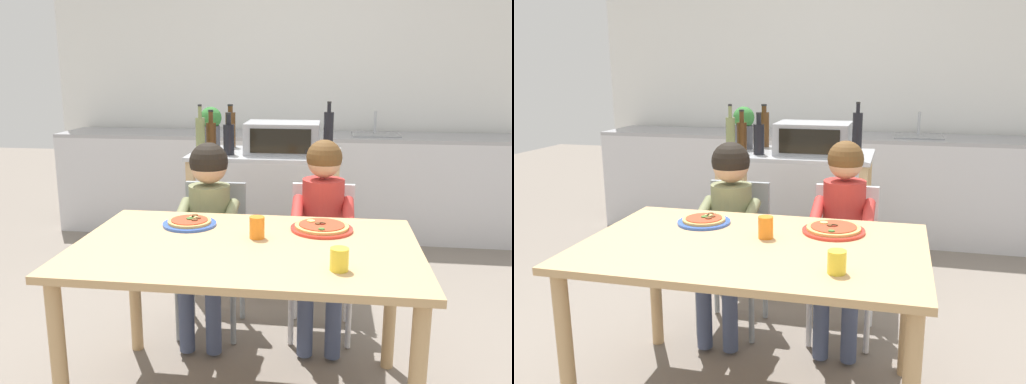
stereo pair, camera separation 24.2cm
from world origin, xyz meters
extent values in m
plane|color=slate|center=(0.00, 1.18, 0.00)|extent=(11.77, 11.77, 0.00)
cube|color=white|center=(0.00, 3.00, 1.35)|extent=(4.59, 0.12, 2.70)
cube|color=silver|center=(0.00, 2.59, 0.43)|extent=(4.13, 0.60, 0.85)
cube|color=#9E9EA3|center=(0.00, 2.59, 0.87)|extent=(4.13, 0.60, 0.03)
cube|color=gray|center=(0.72, 2.59, 0.88)|extent=(0.40, 0.33, 0.02)
cylinder|color=#B7BABF|center=(0.72, 2.71, 0.98)|extent=(0.02, 0.02, 0.20)
cube|color=#B7BABF|center=(-0.08, 1.38, 0.89)|extent=(0.98, 0.58, 0.02)
cube|color=tan|center=(-0.08, 1.38, 0.32)|extent=(0.90, 0.54, 0.02)
cube|color=tan|center=(-0.53, 1.12, 0.44)|extent=(0.05, 0.05, 0.88)
cube|color=tan|center=(0.37, 1.12, 0.44)|extent=(0.05, 0.05, 0.88)
cube|color=tan|center=(-0.53, 1.63, 0.44)|extent=(0.05, 0.05, 0.88)
cube|color=tan|center=(0.37, 1.63, 0.44)|extent=(0.05, 0.05, 0.88)
cube|color=#999BA0|center=(0.03, 1.37, 1.01)|extent=(0.47, 0.34, 0.20)
cube|color=black|center=(0.03, 1.19, 1.01)|extent=(0.38, 0.01, 0.15)
cylinder|color=black|center=(0.19, 1.19, 0.95)|extent=(0.02, 0.01, 0.02)
cylinder|color=#4C2D14|center=(-0.42, 1.27, 1.00)|extent=(0.06, 0.06, 0.20)
cylinder|color=#4C2D14|center=(-0.42, 1.27, 1.14)|extent=(0.03, 0.03, 0.07)
cylinder|color=black|center=(-0.42, 1.27, 1.18)|extent=(0.03, 0.03, 0.01)
cylinder|color=olive|center=(-0.47, 1.19, 1.02)|extent=(0.06, 0.06, 0.24)
cylinder|color=olive|center=(-0.47, 1.19, 1.18)|extent=(0.02, 0.02, 0.07)
cylinder|color=black|center=(-0.47, 1.19, 1.22)|extent=(0.03, 0.03, 0.01)
cylinder|color=#4C2D14|center=(-0.36, 1.59, 1.03)|extent=(0.07, 0.07, 0.24)
cylinder|color=#4C2D14|center=(-0.36, 1.59, 1.17)|extent=(0.03, 0.03, 0.04)
cylinder|color=black|center=(-0.36, 1.59, 1.20)|extent=(0.04, 0.04, 0.01)
cylinder|color=black|center=(-0.30, 1.25, 1.00)|extent=(0.07, 0.07, 0.19)
cylinder|color=black|center=(-0.30, 1.25, 1.13)|extent=(0.03, 0.03, 0.06)
cylinder|color=black|center=(-0.30, 1.25, 1.17)|extent=(0.03, 0.03, 0.01)
cylinder|color=black|center=(0.32, 1.16, 1.05)|extent=(0.06, 0.06, 0.28)
cylinder|color=black|center=(0.32, 1.16, 1.21)|extent=(0.02, 0.02, 0.05)
cylinder|color=black|center=(0.32, 1.16, 1.25)|extent=(0.03, 0.03, 0.01)
cylinder|color=#4C4C51|center=(-0.47, 1.47, 0.98)|extent=(0.12, 0.12, 0.16)
sphere|color=#337533|center=(-0.47, 1.47, 1.12)|extent=(0.15, 0.15, 0.15)
cube|color=tan|center=(0.00, 0.00, 0.72)|extent=(1.40, 0.90, 0.03)
cylinder|color=tan|center=(-0.64, -0.39, 0.35)|extent=(0.06, 0.06, 0.71)
cylinder|color=tan|center=(-0.64, 0.39, 0.35)|extent=(0.06, 0.06, 0.71)
cylinder|color=tan|center=(0.64, 0.39, 0.35)|extent=(0.06, 0.06, 0.71)
cube|color=gray|center=(-0.30, 0.64, 0.44)|extent=(0.36, 0.36, 0.04)
cube|color=gray|center=(-0.30, 0.80, 0.63)|extent=(0.34, 0.03, 0.38)
cylinder|color=gray|center=(-0.15, 0.49, 0.22)|extent=(0.03, 0.03, 0.42)
cylinder|color=gray|center=(-0.45, 0.49, 0.22)|extent=(0.03, 0.03, 0.42)
cylinder|color=gray|center=(-0.15, 0.79, 0.22)|extent=(0.03, 0.03, 0.42)
cylinder|color=gray|center=(-0.45, 0.79, 0.22)|extent=(0.03, 0.03, 0.42)
cube|color=silver|center=(0.30, 0.68, 0.44)|extent=(0.36, 0.36, 0.04)
cube|color=silver|center=(0.30, 0.84, 0.63)|extent=(0.34, 0.03, 0.38)
cylinder|color=silver|center=(0.45, 0.53, 0.22)|extent=(0.03, 0.03, 0.42)
cylinder|color=silver|center=(0.15, 0.53, 0.22)|extent=(0.03, 0.03, 0.42)
cylinder|color=silver|center=(0.45, 0.83, 0.22)|extent=(0.03, 0.03, 0.42)
cylinder|color=silver|center=(0.15, 0.83, 0.22)|extent=(0.03, 0.03, 0.42)
cube|color=#424C6B|center=(-0.23, 0.50, 0.48)|extent=(0.10, 0.30, 0.10)
cylinder|color=#424C6B|center=(-0.23, 0.37, 0.24)|extent=(0.08, 0.08, 0.44)
cube|color=#424C6B|center=(-0.37, 0.50, 0.48)|extent=(0.10, 0.30, 0.10)
cylinder|color=#424C6B|center=(-0.37, 0.37, 0.24)|extent=(0.08, 0.08, 0.44)
cylinder|color=#7A7F56|center=(-0.17, 0.54, 0.69)|extent=(0.06, 0.26, 0.15)
cylinder|color=#7A7F56|center=(-0.43, 0.54, 0.69)|extent=(0.06, 0.26, 0.15)
cylinder|color=#7A7F56|center=(-0.30, 0.64, 0.66)|extent=(0.22, 0.22, 0.36)
sphere|color=tan|center=(-0.30, 0.64, 0.95)|extent=(0.20, 0.20, 0.20)
sphere|color=black|center=(-0.30, 0.64, 0.96)|extent=(0.21, 0.21, 0.21)
cube|color=#424C6B|center=(0.37, 0.54, 0.48)|extent=(0.10, 0.30, 0.10)
cylinder|color=#424C6B|center=(0.37, 0.41, 0.24)|extent=(0.08, 0.08, 0.44)
cube|color=#424C6B|center=(0.23, 0.54, 0.48)|extent=(0.10, 0.30, 0.10)
cylinder|color=#424C6B|center=(0.23, 0.41, 0.24)|extent=(0.08, 0.08, 0.44)
cylinder|color=#BC332D|center=(0.43, 0.58, 0.72)|extent=(0.06, 0.26, 0.15)
cylinder|color=#BC332D|center=(0.17, 0.58, 0.72)|extent=(0.06, 0.26, 0.15)
cylinder|color=#BC332D|center=(0.30, 0.68, 0.68)|extent=(0.22, 0.22, 0.40)
sphere|color=tan|center=(0.30, 0.68, 0.98)|extent=(0.18, 0.18, 0.18)
sphere|color=brown|center=(0.30, 0.68, 0.99)|extent=(0.19, 0.19, 0.19)
cylinder|color=#3356B7|center=(-0.30, 0.23, 0.75)|extent=(0.25, 0.25, 0.01)
cylinder|color=tan|center=(-0.30, 0.23, 0.76)|extent=(0.20, 0.20, 0.01)
cylinder|color=#B23D23|center=(-0.30, 0.23, 0.77)|extent=(0.17, 0.17, 0.00)
cylinder|color=#563319|center=(-0.29, 0.29, 0.77)|extent=(0.03, 0.03, 0.01)
cylinder|color=#563319|center=(-0.27, 0.22, 0.77)|extent=(0.03, 0.03, 0.01)
cylinder|color=#DBC666|center=(-0.28, 0.26, 0.77)|extent=(0.03, 0.03, 0.01)
cylinder|color=#563319|center=(-0.26, 0.25, 0.77)|extent=(0.03, 0.03, 0.01)
cylinder|color=#386628|center=(-0.30, 0.24, 0.77)|extent=(0.03, 0.03, 0.01)
cylinder|color=#DBC666|center=(-0.29, 0.26, 0.77)|extent=(0.03, 0.03, 0.01)
cylinder|color=red|center=(0.30, 0.23, 0.75)|extent=(0.28, 0.28, 0.01)
cylinder|color=tan|center=(0.30, 0.23, 0.76)|extent=(0.24, 0.24, 0.01)
cylinder|color=#B23D23|center=(0.30, 0.23, 0.77)|extent=(0.20, 0.20, 0.00)
cylinder|color=#DBC666|center=(0.26, 0.27, 0.77)|extent=(0.04, 0.04, 0.01)
cylinder|color=#563319|center=(0.29, 0.23, 0.77)|extent=(0.03, 0.03, 0.01)
cylinder|color=maroon|center=(0.30, 0.23, 0.77)|extent=(0.02, 0.02, 0.01)
cylinder|color=#563319|center=(0.31, 0.24, 0.77)|extent=(0.03, 0.03, 0.01)
cylinder|color=#386628|center=(0.30, 0.15, 0.77)|extent=(0.03, 0.03, 0.01)
cylinder|color=yellow|center=(0.37, -0.24, 0.78)|extent=(0.07, 0.07, 0.08)
cylinder|color=orange|center=(0.03, 0.09, 0.79)|extent=(0.06, 0.06, 0.09)
camera|label=1|loc=(0.32, -2.03, 1.44)|focal=37.11mm
camera|label=2|loc=(0.56, -1.99, 1.44)|focal=37.11mm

